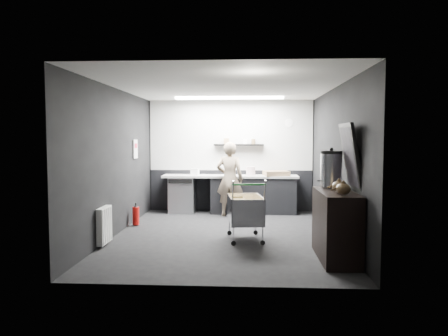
{
  "coord_description": "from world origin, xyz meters",
  "views": [
    {
      "loc": [
        0.44,
        -7.89,
        1.8
      ],
      "look_at": [
        -0.03,
        0.4,
        1.21
      ],
      "focal_mm": 35.0,
      "sensor_mm": 36.0,
      "label": 1
    }
  ],
  "objects": [
    {
      "name": "sideboard",
      "position": [
        1.74,
        -1.42,
        0.63
      ],
      "size": [
        0.58,
        1.34,
        2.01
      ],
      "color": "black",
      "rests_on": "floor"
    },
    {
      "name": "wall_right",
      "position": [
        2.0,
        0.0,
        1.35
      ],
      "size": [
        0.0,
        5.5,
        5.5
      ],
      "primitive_type": "plane",
      "rotation": [
        1.57,
        0.0,
        -1.57
      ],
      "color": "black",
      "rests_on": "floor"
    },
    {
      "name": "floor",
      "position": [
        0.0,
        0.0,
        0.0
      ],
      "size": [
        5.5,
        5.5,
        0.0
      ],
      "primitive_type": "plane",
      "color": "black",
      "rests_on": "ground"
    },
    {
      "name": "kitchen_wall_panel",
      "position": [
        0.0,
        2.73,
        1.85
      ],
      "size": [
        3.95,
        0.02,
        1.7
      ],
      "primitive_type": "cube",
      "color": "beige",
      "rests_on": "wall_back"
    },
    {
      "name": "wall_left",
      "position": [
        -2.0,
        0.0,
        1.35
      ],
      "size": [
        0.0,
        5.5,
        5.5
      ],
      "primitive_type": "plane",
      "rotation": [
        1.57,
        0.0,
        1.57
      ],
      "color": "black",
      "rests_on": "floor"
    },
    {
      "name": "pink_tub",
      "position": [
        0.49,
        2.42,
        1.01
      ],
      "size": [
        0.21,
        0.21,
        0.21
      ],
      "primitive_type": "cylinder",
      "color": "beige",
      "rests_on": "prep_counter"
    },
    {
      "name": "wall_front",
      "position": [
        0.0,
        -2.75,
        1.35
      ],
      "size": [
        5.5,
        0.0,
        5.5
      ],
      "primitive_type": "plane",
      "rotation": [
        -1.57,
        0.0,
        0.0
      ],
      "color": "black",
      "rests_on": "floor"
    },
    {
      "name": "floating_shelf",
      "position": [
        0.2,
        2.62,
        1.62
      ],
      "size": [
        1.2,
        0.22,
        0.04
      ],
      "primitive_type": "cube",
      "color": "black",
      "rests_on": "wall_back"
    },
    {
      "name": "cardboard_box",
      "position": [
        1.09,
        2.37,
        0.96
      ],
      "size": [
        0.64,
        0.53,
        0.11
      ],
      "primitive_type": "cube",
      "rotation": [
        0.0,
        0.0,
        0.2
      ],
      "color": "olive",
      "rests_on": "prep_counter"
    },
    {
      "name": "ceiling",
      "position": [
        0.0,
        0.0,
        2.7
      ],
      "size": [
        5.5,
        5.5,
        0.0
      ],
      "primitive_type": "plane",
      "rotation": [
        3.14,
        0.0,
        0.0
      ],
      "color": "white",
      "rests_on": "wall_back"
    },
    {
      "name": "person",
      "position": [
        0.01,
        1.97,
        0.85
      ],
      "size": [
        0.68,
        0.5,
        1.7
      ],
      "primitive_type": "imported",
      "rotation": [
        0.0,
        0.0,
        2.99
      ],
      "color": "#B8AB92",
      "rests_on": "floor"
    },
    {
      "name": "wall_back",
      "position": [
        0.0,
        2.75,
        1.35
      ],
      "size": [
        5.5,
        0.0,
        5.5
      ],
      "primitive_type": "plane",
      "rotation": [
        1.57,
        0.0,
        0.0
      ],
      "color": "black",
      "rests_on": "floor"
    },
    {
      "name": "ceiling_strip",
      "position": [
        0.0,
        1.85,
        2.67
      ],
      "size": [
        2.4,
        0.2,
        0.04
      ],
      "primitive_type": "cube",
      "color": "white",
      "rests_on": "ceiling"
    },
    {
      "name": "poster",
      "position": [
        -1.98,
        1.3,
        1.55
      ],
      "size": [
        0.02,
        0.3,
        0.4
      ],
      "primitive_type": "cube",
      "color": "white",
      "rests_on": "wall_left"
    },
    {
      "name": "shopping_cart",
      "position": [
        0.38,
        -0.33,
        0.5
      ],
      "size": [
        0.68,
        1.02,
        1.05
      ],
      "color": "silver",
      "rests_on": "floor"
    },
    {
      "name": "radiator",
      "position": [
        -1.94,
        -0.9,
        0.35
      ],
      "size": [
        0.1,
        0.5,
        0.6
      ],
      "primitive_type": "cube",
      "color": "white",
      "rests_on": "wall_left"
    },
    {
      "name": "fire_extinguisher",
      "position": [
        -1.85,
        0.77,
        0.22
      ],
      "size": [
        0.14,
        0.14,
        0.45
      ],
      "color": "red",
      "rests_on": "floor"
    },
    {
      "name": "wall_clock",
      "position": [
        1.4,
        2.72,
        2.15
      ],
      "size": [
        0.2,
        0.03,
        0.2
      ],
      "primitive_type": "cylinder",
      "rotation": [
        1.57,
        0.0,
        0.0
      ],
      "color": "white",
      "rests_on": "wall_back"
    },
    {
      "name": "dado_panel",
      "position": [
        0.0,
        2.73,
        0.5
      ],
      "size": [
        3.95,
        0.02,
        1.0
      ],
      "primitive_type": "cube",
      "color": "black",
      "rests_on": "wall_back"
    },
    {
      "name": "poster_red_band",
      "position": [
        -1.98,
        1.3,
        1.62
      ],
      "size": [
        0.02,
        0.22,
        0.1
      ],
      "primitive_type": "cube",
      "color": "red",
      "rests_on": "poster"
    },
    {
      "name": "prep_counter",
      "position": [
        0.14,
        2.42,
        0.46
      ],
      "size": [
        3.2,
        0.61,
        0.9
      ],
      "color": "black",
      "rests_on": "floor"
    },
    {
      "name": "white_container",
      "position": [
        -0.84,
        2.37,
        0.98
      ],
      "size": [
        0.2,
        0.17,
        0.16
      ],
      "primitive_type": "cube",
      "rotation": [
        0.0,
        0.0,
        -0.19
      ],
      "color": "white",
      "rests_on": "prep_counter"
    }
  ]
}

